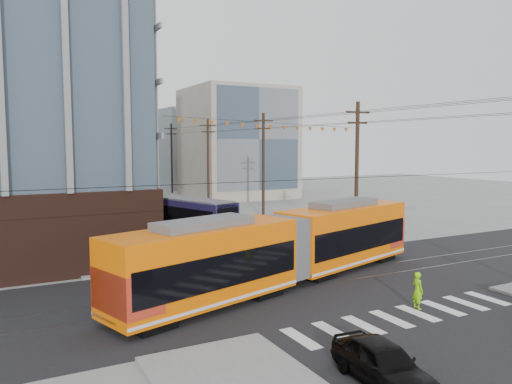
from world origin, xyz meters
TOP-DOWN VIEW (x-y plane):
  - ground at (0.00, 0.00)m, footprint 160.00×160.00m
  - bg_bldg_ne_near at (16.00, 48.00)m, footprint 14.00×14.00m
  - bg_bldg_nw_far at (-14.00, 72.00)m, footprint 16.00×18.00m
  - bg_bldg_ne_far at (18.00, 68.00)m, footprint 16.00×16.00m
  - utility_pole_far at (8.50, 56.00)m, footprint 0.30×0.30m
  - streetcar at (-2.19, 3.99)m, footprint 21.21×9.15m
  - city_bus at (-2.44, 20.98)m, footprint 6.50×12.16m
  - black_sedan at (-5.34, -7.49)m, footprint 2.08×4.40m
  - parked_car_silver at (-5.23, 11.75)m, footprint 2.42×4.66m
  - parked_car_white at (-5.37, 18.53)m, footprint 2.51×5.08m
  - parked_car_grey at (-5.94, 23.99)m, footprint 3.61×5.72m
  - pedestrian at (1.30, -2.48)m, footprint 0.51×0.70m
  - jersey_barrier at (8.30, 14.18)m, footprint 2.46×3.97m

SIDE VIEW (x-z plane):
  - ground at x=0.00m, z-range 0.00..0.00m
  - jersey_barrier at x=8.30m, z-range 0.00..0.79m
  - parked_car_white at x=-5.37m, z-range 0.00..1.42m
  - black_sedan at x=-5.34m, z-range 0.00..1.45m
  - parked_car_silver at x=-5.23m, z-range 0.00..1.46m
  - parked_car_grey at x=-5.94m, z-range 0.00..1.47m
  - pedestrian at x=1.30m, z-range 0.00..1.77m
  - city_bus at x=-2.44m, z-range 0.00..3.40m
  - streetcar at x=-2.19m, z-range 0.00..4.10m
  - utility_pole_far at x=8.50m, z-range 0.00..11.00m
  - bg_bldg_ne_far at x=18.00m, z-range 0.00..14.00m
  - bg_bldg_ne_near at x=16.00m, z-range 0.00..16.00m
  - bg_bldg_nw_far at x=-14.00m, z-range 0.00..20.00m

